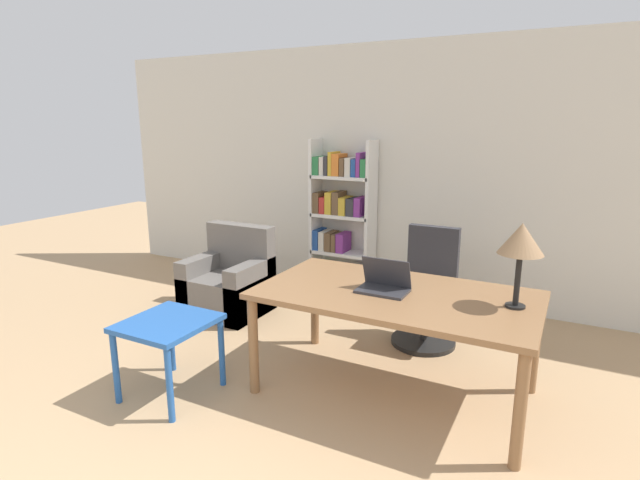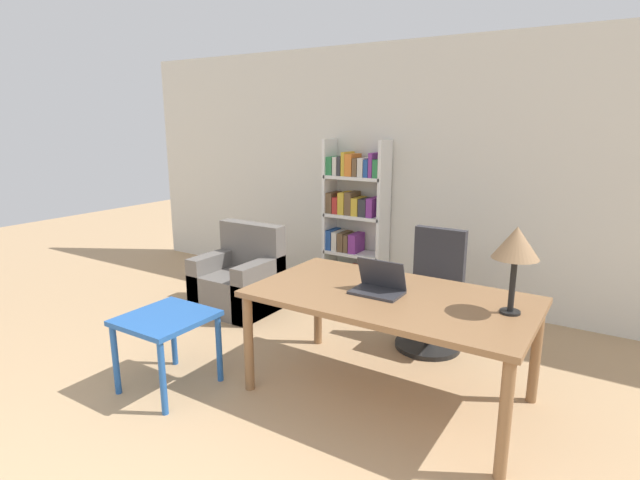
% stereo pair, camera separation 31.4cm
% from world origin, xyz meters
% --- Properties ---
extents(wall_back, '(8.00, 0.06, 2.70)m').
position_xyz_m(wall_back, '(0.00, 4.53, 1.35)').
color(wall_back, silver).
rests_on(wall_back, ground_plane).
extents(desk, '(1.88, 1.04, 0.75)m').
position_xyz_m(desk, '(0.46, 2.49, 0.68)').
color(desk, olive).
rests_on(desk, ground_plane).
extents(laptop, '(0.34, 0.23, 0.23)m').
position_xyz_m(laptop, '(0.37, 2.48, 0.80)').
color(laptop, '#2D2D33').
rests_on(laptop, desk).
extents(table_lamp, '(0.28, 0.28, 0.54)m').
position_xyz_m(table_lamp, '(1.21, 2.57, 1.18)').
color(table_lamp, black).
rests_on(table_lamp, desk).
extents(office_chair, '(0.55, 0.55, 1.01)m').
position_xyz_m(office_chair, '(0.42, 3.45, 0.44)').
color(office_chair, black).
rests_on(office_chair, ground_plane).
extents(side_table_blue, '(0.56, 0.59, 0.55)m').
position_xyz_m(side_table_blue, '(-0.93, 1.74, 0.47)').
color(side_table_blue, '#2356A3').
rests_on(side_table_blue, ground_plane).
extents(armchair, '(0.75, 0.67, 0.87)m').
position_xyz_m(armchair, '(-1.55, 3.22, 0.29)').
color(armchair, '#66605B').
rests_on(armchair, ground_plane).
extents(bookshelf, '(0.72, 0.28, 1.71)m').
position_xyz_m(bookshelf, '(-0.84, 4.34, 0.79)').
color(bookshelf, white).
rests_on(bookshelf, ground_plane).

